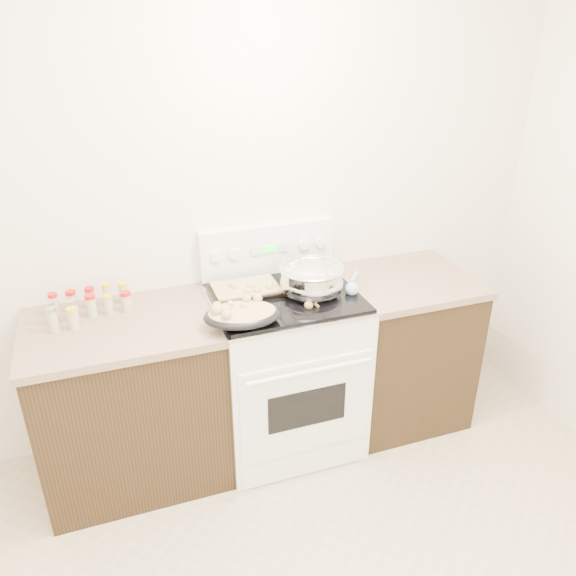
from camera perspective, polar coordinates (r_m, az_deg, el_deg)
name	(u,v)px	position (r m, az deg, el deg)	size (l,w,h in m)	color
room_shell	(343,280)	(1.28, 5.63, 0.77)	(4.10, 3.60, 2.75)	white
counter_left	(132,401)	(3.05, -15.53, -10.96)	(0.93, 0.67, 0.92)	black
counter_right	(400,347)	(3.44, 11.27, -5.90)	(0.73, 0.67, 0.92)	black
kitchen_range	(285,366)	(3.15, -0.33, -7.96)	(0.78, 0.73, 1.22)	white
mixing_bowl	(312,280)	(2.89, 2.41, 0.79)	(0.42, 0.42, 0.20)	silver
roasting_pan	(241,314)	(2.64, -4.75, -2.62)	(0.40, 0.30, 0.11)	black
baking_sheet	(247,289)	(2.94, -4.17, -0.09)	(0.37, 0.26, 0.06)	black
wooden_spoon	(307,302)	(2.81, 1.94, -1.41)	(0.07, 0.26, 0.04)	#9B7947
blue_ladle	(352,287)	(2.94, 6.55, 0.10)	(0.16, 0.23, 0.09)	#93C2DC
spice_jars	(86,305)	(2.90, -19.83, -1.62)	(0.40, 0.25, 0.13)	#BFB28C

